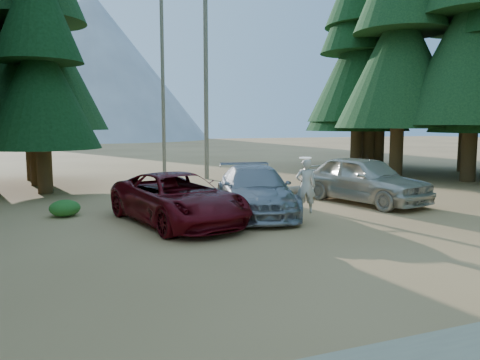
{
  "coord_description": "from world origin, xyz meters",
  "views": [
    {
      "loc": [
        -6.71,
        -9.74,
        3.0
      ],
      "look_at": [
        -1.45,
        3.74,
        1.25
      ],
      "focal_mm": 35.0,
      "sensor_mm": 36.0,
      "label": 1
    }
  ],
  "objects_px": {
    "frisbee_player": "(306,186)",
    "log_left": "(185,195)",
    "red_pickup": "(178,198)",
    "silver_minivan_right": "(364,179)",
    "log_mid": "(200,190)",
    "log_right": "(312,188)",
    "silver_minivan_center": "(255,190)"
  },
  "relations": [
    {
      "from": "silver_minivan_center",
      "to": "log_left",
      "type": "bearing_deg",
      "value": 123.4
    },
    {
      "from": "log_left",
      "to": "silver_minivan_right",
      "type": "bearing_deg",
      "value": -39.98
    },
    {
      "from": "silver_minivan_right",
      "to": "log_mid",
      "type": "relative_size",
      "value": 1.56
    },
    {
      "from": "silver_minivan_right",
      "to": "frisbee_player",
      "type": "distance_m",
      "value": 4.67
    },
    {
      "from": "red_pickup",
      "to": "log_mid",
      "type": "bearing_deg",
      "value": 54.27
    },
    {
      "from": "silver_minivan_center",
      "to": "log_right",
      "type": "bearing_deg",
      "value": 53.14
    },
    {
      "from": "silver_minivan_right",
      "to": "frisbee_player",
      "type": "height_order",
      "value": "frisbee_player"
    },
    {
      "from": "red_pickup",
      "to": "frisbee_player",
      "type": "height_order",
      "value": "frisbee_player"
    },
    {
      "from": "frisbee_player",
      "to": "log_mid",
      "type": "distance_m",
      "value": 7.2
    },
    {
      "from": "silver_minivan_right",
      "to": "log_left",
      "type": "distance_m",
      "value": 7.05
    },
    {
      "from": "frisbee_player",
      "to": "log_left",
      "type": "relative_size",
      "value": 0.45
    },
    {
      "from": "frisbee_player",
      "to": "log_left",
      "type": "xyz_separation_m",
      "value": [
        -2.2,
        5.94,
        -1.02
      ]
    },
    {
      "from": "silver_minivan_center",
      "to": "log_left",
      "type": "relative_size",
      "value": 1.46
    },
    {
      "from": "silver_minivan_center",
      "to": "log_mid",
      "type": "bearing_deg",
      "value": 108.74
    },
    {
      "from": "frisbee_player",
      "to": "silver_minivan_right",
      "type": "bearing_deg",
      "value": -124.39
    },
    {
      "from": "log_mid",
      "to": "log_right",
      "type": "distance_m",
      "value": 4.89
    },
    {
      "from": "red_pickup",
      "to": "log_mid",
      "type": "height_order",
      "value": "red_pickup"
    },
    {
      "from": "frisbee_player",
      "to": "log_left",
      "type": "height_order",
      "value": "frisbee_player"
    },
    {
      "from": "frisbee_player",
      "to": "log_mid",
      "type": "height_order",
      "value": "frisbee_player"
    },
    {
      "from": "red_pickup",
      "to": "log_mid",
      "type": "xyz_separation_m",
      "value": [
        2.33,
        5.57,
        -0.62
      ]
    },
    {
      "from": "red_pickup",
      "to": "silver_minivan_right",
      "type": "xyz_separation_m",
      "value": [
        7.5,
        1.07,
        0.13
      ]
    },
    {
      "from": "red_pickup",
      "to": "frisbee_player",
      "type": "xyz_separation_m",
      "value": [
        3.58,
        -1.44,
        0.4
      ]
    },
    {
      "from": "silver_minivan_center",
      "to": "log_mid",
      "type": "height_order",
      "value": "silver_minivan_center"
    },
    {
      "from": "red_pickup",
      "to": "log_left",
      "type": "relative_size",
      "value": 1.48
    },
    {
      "from": "frisbee_player",
      "to": "log_mid",
      "type": "xyz_separation_m",
      "value": [
        -1.24,
        7.02,
        -1.02
      ]
    },
    {
      "from": "silver_minivan_right",
      "to": "log_right",
      "type": "bearing_deg",
      "value": 85.64
    },
    {
      "from": "log_mid",
      "to": "log_left",
      "type": "bearing_deg",
      "value": -97.81
    },
    {
      "from": "silver_minivan_right",
      "to": "frisbee_player",
      "type": "relative_size",
      "value": 3.13
    },
    {
      "from": "log_mid",
      "to": "silver_minivan_right",
      "type": "bearing_deg",
      "value": -7.31
    },
    {
      "from": "log_left",
      "to": "log_right",
      "type": "relative_size",
      "value": 0.66
    },
    {
      "from": "log_mid",
      "to": "frisbee_player",
      "type": "bearing_deg",
      "value": -46.23
    },
    {
      "from": "red_pickup",
      "to": "silver_minivan_right",
      "type": "height_order",
      "value": "silver_minivan_right"
    }
  ]
}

